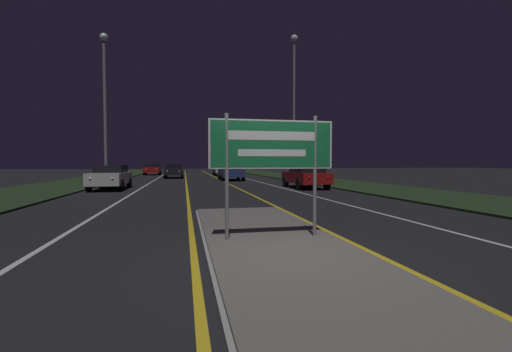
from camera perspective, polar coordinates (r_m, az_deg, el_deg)
ground_plane at (r=5.76m, az=5.46°, el=-13.45°), size 160.00×160.00×0.00m
median_island at (r=6.76m, az=2.67°, el=-10.71°), size 2.64×8.90×0.10m
verge_left at (r=26.52m, az=-29.08°, el=-1.29°), size 5.00×100.00×0.08m
verge_right at (r=27.68m, az=11.90°, el=-0.91°), size 5.00×100.00×0.08m
centre_line_yellow_left at (r=30.33m, az=-11.60°, el=-0.70°), size 0.12×70.00×0.01m
centre_line_yellow_right at (r=30.49m, az=-5.92°, el=-0.65°), size 0.12×70.00×0.01m
lane_line_white_left at (r=30.43m, az=-16.67°, el=-0.74°), size 0.12×70.00×0.01m
lane_line_white_right at (r=30.89m, az=-0.95°, el=-0.60°), size 0.12×70.00×0.01m
edge_line_white_left at (r=30.83m, az=-22.24°, el=-0.78°), size 0.10×70.00×0.01m
edge_line_white_right at (r=31.59m, az=4.40°, el=-0.54°), size 0.10×70.00×0.01m
highway_sign at (r=6.58m, az=2.71°, el=4.43°), size 2.43×0.07×2.37m
streetlight_left_near at (r=22.32m, az=-23.89°, el=12.27°), size 0.46×0.46×9.06m
streetlight_right_near at (r=26.44m, az=6.36°, el=13.92°), size 0.52×0.52×11.03m
car_receding_0 at (r=20.90m, az=8.27°, el=0.04°), size 1.89×4.30×1.39m
car_receding_1 at (r=29.84m, az=-4.20°, el=0.76°), size 1.96×4.43×1.44m
car_receding_2 at (r=41.17m, az=-5.73°, el=1.15°), size 1.97×4.18×1.37m
car_approaching_0 at (r=21.51m, az=-23.07°, el=-0.08°), size 1.87×4.51×1.38m
car_approaching_1 at (r=35.20m, az=-13.51°, el=0.92°), size 1.84×4.66×1.41m
car_approaching_2 at (r=44.70m, az=-16.86°, el=1.14°), size 2.02×4.13×1.41m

